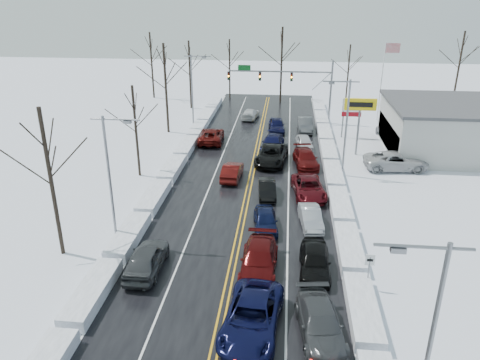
# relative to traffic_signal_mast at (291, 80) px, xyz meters

# --- Properties ---
(ground) EXTENTS (160.00, 160.00, 0.00)m
(ground) POSITION_rel_traffic_signal_mast_xyz_m (-3.45, -27.99, -5.48)
(ground) COLOR silver
(ground) RESTS_ON ground
(road_surface) EXTENTS (14.00, 84.00, 0.01)m
(road_surface) POSITION_rel_traffic_signal_mast_xyz_m (-3.45, -25.99, -5.47)
(road_surface) COLOR black
(road_surface) RESTS_ON ground
(snow_bank_left) EXTENTS (1.55, 72.00, 0.79)m
(snow_bank_left) POSITION_rel_traffic_signal_mast_xyz_m (-11.05, -25.99, -5.48)
(snow_bank_left) COLOR white
(snow_bank_left) RESTS_ON ground
(snow_bank_right) EXTENTS (1.55, 72.00, 0.79)m
(snow_bank_right) POSITION_rel_traffic_signal_mast_xyz_m (4.15, -25.99, -5.48)
(snow_bank_right) COLOR white
(snow_bank_right) RESTS_ON ground
(traffic_signal_mast) EXTENTS (13.28, 0.39, 8.00)m
(traffic_signal_mast) POSITION_rel_traffic_signal_mast_xyz_m (0.00, 0.00, 0.00)
(traffic_signal_mast) COLOR slate
(traffic_signal_mast) RESTS_ON ground
(tires_plus_sign) EXTENTS (3.20, 0.34, 6.00)m
(tires_plus_sign) POSITION_rel_traffic_signal_mast_xyz_m (7.05, -12.00, -0.49)
(tires_plus_sign) COLOR slate
(tires_plus_sign) RESTS_ON ground
(used_vehicles_sign) EXTENTS (2.20, 0.22, 4.65)m
(used_vehicles_sign) POSITION_rel_traffic_signal_mast_xyz_m (7.05, -5.99, -2.16)
(used_vehicles_sign) COLOR slate
(used_vehicles_sign) RESTS_ON ground
(speed_limit_sign) EXTENTS (0.55, 0.09, 2.35)m
(speed_limit_sign) POSITION_rel_traffic_signal_mast_xyz_m (4.75, -35.99, -3.84)
(speed_limit_sign) COLOR slate
(speed_limit_sign) RESTS_ON ground
(flagpole) EXTENTS (1.87, 1.20, 10.00)m
(flagpole) POSITION_rel_traffic_signal_mast_xyz_m (11.72, 2.01, 0.45)
(flagpole) COLOR silver
(flagpole) RESTS_ON ground
(streetlight_se) EXTENTS (3.20, 0.25, 9.00)m
(streetlight_se) POSITION_rel_traffic_signal_mast_xyz_m (4.85, -45.99, -0.17)
(streetlight_se) COLOR slate
(streetlight_se) RESTS_ON ground
(streetlight_ne) EXTENTS (3.20, 0.25, 9.00)m
(streetlight_ne) POSITION_rel_traffic_signal_mast_xyz_m (4.85, -17.99, -0.17)
(streetlight_ne) COLOR slate
(streetlight_ne) RESTS_ON ground
(streetlight_sw) EXTENTS (3.20, 0.25, 9.00)m
(streetlight_sw) POSITION_rel_traffic_signal_mast_xyz_m (-11.74, -31.99, -0.17)
(streetlight_sw) COLOR slate
(streetlight_sw) RESTS_ON ground
(streetlight_nw) EXTENTS (3.20, 0.25, 9.00)m
(streetlight_nw) POSITION_rel_traffic_signal_mast_xyz_m (-11.74, -3.99, -0.17)
(streetlight_nw) COLOR slate
(streetlight_nw) RESTS_ON ground
(tree_left_b) EXTENTS (4.00, 4.00, 10.00)m
(tree_left_b) POSITION_rel_traffic_signal_mast_xyz_m (-14.95, -33.99, 1.51)
(tree_left_b) COLOR #2D231C
(tree_left_b) RESTS_ON ground
(tree_left_c) EXTENTS (3.40, 3.40, 8.50)m
(tree_left_c) POSITION_rel_traffic_signal_mast_xyz_m (-13.95, -19.99, 0.46)
(tree_left_c) COLOR #2D231C
(tree_left_c) RESTS_ON ground
(tree_left_d) EXTENTS (4.20, 4.20, 10.50)m
(tree_left_d) POSITION_rel_traffic_signal_mast_xyz_m (-14.65, -5.99, 1.86)
(tree_left_d) COLOR #2D231C
(tree_left_d) RESTS_ON ground
(tree_left_e) EXTENTS (3.80, 3.80, 9.50)m
(tree_left_e) POSITION_rel_traffic_signal_mast_xyz_m (-14.25, 6.01, 1.16)
(tree_left_e) COLOR #2D231C
(tree_left_e) RESTS_ON ground
(tree_far_a) EXTENTS (4.00, 4.00, 10.00)m
(tree_far_a) POSITION_rel_traffic_signal_mast_xyz_m (-21.45, 12.01, 1.51)
(tree_far_a) COLOR #2D231C
(tree_far_a) RESTS_ON ground
(tree_far_b) EXTENTS (3.60, 3.60, 9.00)m
(tree_far_b) POSITION_rel_traffic_signal_mast_xyz_m (-9.45, 13.01, 0.81)
(tree_far_b) COLOR #2D231C
(tree_far_b) RESTS_ON ground
(tree_far_c) EXTENTS (4.40, 4.40, 11.00)m
(tree_far_c) POSITION_rel_traffic_signal_mast_xyz_m (-1.45, 11.01, 2.21)
(tree_far_c) COLOR #2D231C
(tree_far_c) RESTS_ON ground
(tree_far_d) EXTENTS (3.40, 3.40, 8.50)m
(tree_far_d) POSITION_rel_traffic_signal_mast_xyz_m (8.55, 12.51, 0.46)
(tree_far_d) COLOR #2D231C
(tree_far_d) RESTS_ON ground
(tree_far_e) EXTENTS (4.20, 4.20, 10.50)m
(tree_far_e) POSITION_rel_traffic_signal_mast_xyz_m (24.55, 13.01, 1.86)
(tree_far_e) COLOR #2D231C
(tree_far_e) RESTS_ON ground
(queued_car_2) EXTENTS (3.36, 6.32, 1.69)m
(queued_car_2) POSITION_rel_traffic_signal_mast_xyz_m (-1.73, -40.27, -5.48)
(queued_car_2) COLOR black
(queued_car_2) RESTS_ON ground
(queued_car_3) EXTENTS (2.34, 5.55, 1.60)m
(queued_car_3) POSITION_rel_traffic_signal_mast_xyz_m (-1.73, -34.74, -5.48)
(queued_car_3) COLOR #440909
(queued_car_3) RESTS_ON ground
(queued_car_4) EXTENTS (2.14, 4.35, 1.43)m
(queued_car_4) POSITION_rel_traffic_signal_mast_xyz_m (-1.61, -29.27, -5.48)
(queued_car_4) COLOR black
(queued_car_4) RESTS_ON ground
(queued_car_5) EXTENTS (1.78, 4.18, 1.34)m
(queued_car_5) POSITION_rel_traffic_signal_mast_xyz_m (-1.77, -23.46, -5.48)
(queued_car_5) COLOR black
(queued_car_5) RESTS_ON ground
(queued_car_6) EXTENTS (3.49, 6.35, 1.68)m
(queued_car_6) POSITION_rel_traffic_signal_mast_xyz_m (-1.70, -15.40, -5.48)
(queued_car_6) COLOR black
(queued_car_6) RESTS_ON ground
(queued_car_7) EXTENTS (2.72, 5.49, 1.53)m
(queued_car_7) POSITION_rel_traffic_signal_mast_xyz_m (-1.79, -11.39, -5.48)
(queued_car_7) COLOR black
(queued_car_7) RESTS_ON ground
(queued_car_8) EXTENTS (2.23, 4.79, 1.59)m
(queued_car_8) POSITION_rel_traffic_signal_mast_xyz_m (-1.56, -4.42, -5.48)
(queued_car_8) COLOR black
(queued_car_8) RESTS_ON ground
(queued_car_11) EXTENTS (2.81, 5.49, 1.52)m
(queued_car_11) POSITION_rel_traffic_signal_mast_xyz_m (1.76, -40.31, -5.48)
(queued_car_11) COLOR #383A3D
(queued_car_11) RESTS_ON ground
(queued_car_12) EXTENTS (1.97, 4.75, 1.61)m
(queued_car_12) POSITION_rel_traffic_signal_mast_xyz_m (1.74, -34.50, -5.48)
(queued_car_12) COLOR black
(queued_car_12) RESTS_ON ground
(queued_car_13) EXTENTS (1.91, 4.24, 1.35)m
(queued_car_13) POSITION_rel_traffic_signal_mast_xyz_m (1.71, -28.40, -5.48)
(queued_car_13) COLOR #9FA1A6
(queued_car_13) RESTS_ON ground
(queued_car_14) EXTENTS (3.19, 5.70, 1.51)m
(queued_car_14) POSITION_rel_traffic_signal_mast_xyz_m (1.73, -23.02, -5.48)
(queued_car_14) COLOR #45090E
(queued_car_14) RESTS_ON ground
(queued_car_15) EXTENTS (2.80, 5.48, 1.52)m
(queued_car_15) POSITION_rel_traffic_signal_mast_xyz_m (1.67, -15.85, -5.48)
(queued_car_15) COLOR #470909
(queued_car_15) RESTS_ON ground
(queued_car_16) EXTENTS (2.12, 4.19, 1.37)m
(queued_car_16) POSITION_rel_traffic_signal_mast_xyz_m (1.68, -10.53, -5.48)
(queued_car_16) COLOR silver
(queued_car_16) RESTS_ON ground
(queued_car_17) EXTENTS (1.88, 4.91, 1.60)m
(queued_car_17) POSITION_rel_traffic_signal_mast_xyz_m (1.91, -3.88, -5.48)
(queued_car_17) COLOR #424447
(queued_car_17) RESTS_ON ground
(oncoming_car_0) EXTENTS (1.77, 4.52, 1.47)m
(oncoming_car_0) POSITION_rel_traffic_signal_mast_xyz_m (-5.17, -19.92, -5.48)
(oncoming_car_0) COLOR #4A0B09
(oncoming_car_0) RESTS_ON ground
(oncoming_car_1) EXTENTS (2.87, 5.75, 1.57)m
(oncoming_car_1) POSITION_rel_traffic_signal_mast_xyz_m (-8.82, -9.35, -5.48)
(oncoming_car_1) COLOR #530D0B
(oncoming_car_1) RESTS_ON ground
(oncoming_car_2) EXTENTS (2.42, 4.75, 1.32)m
(oncoming_car_2) POSITION_rel_traffic_signal_mast_xyz_m (-5.22, 1.10, -5.48)
(oncoming_car_2) COLOR silver
(oncoming_car_2) RESTS_ON ground
(oncoming_car_3) EXTENTS (2.04, 5.02, 1.71)m
(oncoming_car_3) POSITION_rel_traffic_signal_mast_xyz_m (-8.73, -35.43, -5.48)
(oncoming_car_3) COLOR #393B3E
(oncoming_car_3) RESTS_ON ground
(parked_car_0) EXTENTS (6.36, 3.32, 1.71)m
(parked_car_0) POSITION_rel_traffic_signal_mast_xyz_m (10.37, -15.93, -5.48)
(parked_car_0) COLOR #B9B9BB
(parked_car_0) RESTS_ON ground
(parked_car_1) EXTENTS (2.74, 5.74, 1.62)m
(parked_car_1) POSITION_rel_traffic_signal_mast_xyz_m (13.50, -12.28, -5.48)
(parked_car_1) COLOR #434648
(parked_car_1) RESTS_ON ground
(parked_car_2) EXTENTS (2.57, 5.01, 1.63)m
(parked_car_2) POSITION_rel_traffic_signal_mast_xyz_m (11.53, -5.84, -5.48)
(parked_car_2) COLOR #A3A5AB
(parked_car_2) RESTS_ON ground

